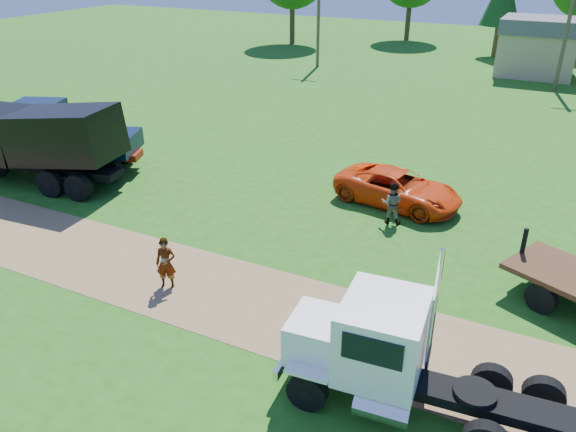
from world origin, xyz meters
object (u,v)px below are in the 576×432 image
at_px(navy_truck, 52,137).
at_px(orange_pickup, 398,188).
at_px(black_dump_truck, 36,140).
at_px(spectator_a, 166,263).
at_px(white_semi_tractor, 384,353).

distance_m(navy_truck, orange_pickup, 16.90).
distance_m(black_dump_truck, spectator_a, 11.79).
bearing_deg(orange_pickup, navy_truck, 112.33).
bearing_deg(black_dump_truck, spectator_a, -31.78).
height_order(navy_truck, orange_pickup, navy_truck).
xyz_separation_m(navy_truck, spectator_a, (11.59, -6.18, -0.81)).
xyz_separation_m(white_semi_tractor, black_dump_truck, (-18.70, 6.30, 0.70)).
relative_size(white_semi_tractor, orange_pickup, 1.30).
height_order(white_semi_tractor, orange_pickup, white_semi_tractor).
bearing_deg(black_dump_truck, orange_pickup, 9.53).
bearing_deg(black_dump_truck, white_semi_tractor, -27.36).
height_order(white_semi_tractor, navy_truck, white_semi_tractor).
xyz_separation_m(navy_truck, orange_pickup, (16.49, 3.59, -0.95)).
xyz_separation_m(white_semi_tractor, navy_truck, (-19.50, 7.89, 0.26)).
distance_m(black_dump_truck, orange_pickup, 16.58).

